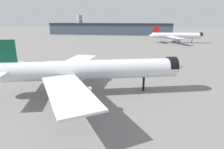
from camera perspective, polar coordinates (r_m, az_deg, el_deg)
The scene contains 5 objects.
ground at distance 55.80m, azimuth -8.40°, elevation -6.10°, with size 900.00×900.00×0.00m, color slate.
airliner_near_gate at distance 54.73m, azimuth -7.77°, elevation 1.27°, with size 57.89×51.70×15.98m.
airliner_far_taxiway at distance 182.22m, azimuth 18.77°, elevation 11.00°, with size 49.76×45.16×14.57m.
terminal_building at distance 263.06m, azimuth -0.98°, elevation 13.58°, with size 163.18×23.06×25.57m.
baggage_tug_wing at distance 87.42m, azimuth 3.20°, elevation 3.06°, with size 3.25×1.97×1.85m.
Camera 1 is at (16.51, -48.86, 21.31)m, focal length 30.41 mm.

